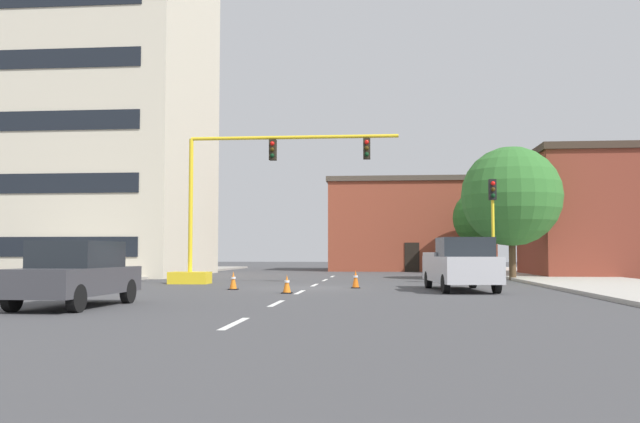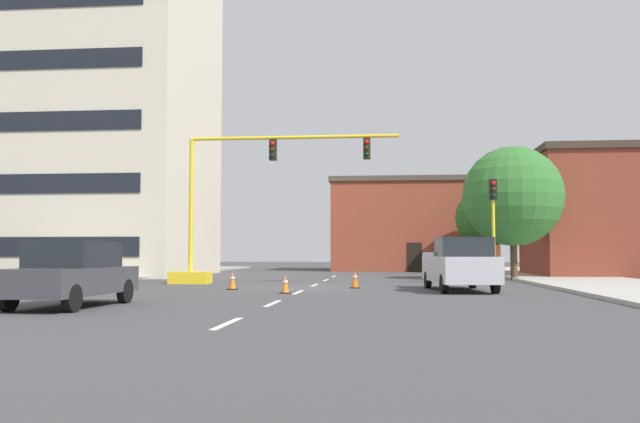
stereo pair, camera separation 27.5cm
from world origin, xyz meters
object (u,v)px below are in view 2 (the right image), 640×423
object	(u,v)px
tree_right_mid	(513,196)
sedan_dark_gray_near_left	(72,273)
traffic_light_pole_right	(493,207)
traffic_cone_roadside_c	(355,279)
tree_right_far	(485,218)
traffic_cone_roadside_b	(285,284)
traffic_signal_gantry	(221,233)
traffic_cone_roadside_a	(232,281)
pickup_truck_silver	(459,265)

from	to	relation	value
tree_right_mid	sedan_dark_gray_near_left	size ratio (longest dim) A/B	1.54
traffic_light_pole_right	traffic_cone_roadside_c	xyz separation A→B (m)	(-6.14, -4.08, -3.17)
tree_right_far	traffic_cone_roadside_b	size ratio (longest dim) A/B	9.09
tree_right_far	traffic_cone_roadside_c	world-z (taller)	tree_right_far
tree_right_mid	traffic_cone_roadside_c	bearing A→B (deg)	-131.51
tree_right_far	sedan_dark_gray_near_left	distance (m)	35.17
sedan_dark_gray_near_left	traffic_cone_roadside_c	bearing A→B (deg)	55.70
traffic_cone_roadside_b	traffic_cone_roadside_c	bearing A→B (deg)	58.98
traffic_light_pole_right	sedan_dark_gray_near_left	xyz separation A→B (m)	(-13.14, -14.34, -2.64)
traffic_signal_gantry	traffic_cone_roadside_c	xyz separation A→B (m)	(6.35, -3.27, -1.97)
traffic_light_pole_right	tree_right_mid	xyz separation A→B (m)	(1.75, 4.83, 0.87)
traffic_cone_roadside_b	traffic_cone_roadside_c	distance (m)	4.42
traffic_cone_roadside_a	traffic_cone_roadside_c	bearing A→B (deg)	18.46
traffic_signal_gantry	sedan_dark_gray_near_left	distance (m)	13.62
traffic_signal_gantry	sedan_dark_gray_near_left	xyz separation A→B (m)	(-0.65, -13.53, -1.44)
traffic_signal_gantry	tree_right_far	bearing A→B (deg)	51.20
pickup_truck_silver	traffic_cone_roadside_c	size ratio (longest dim) A/B	7.57
tree_right_far	traffic_light_pole_right	bearing A→B (deg)	-96.71
traffic_cone_roadside_a	traffic_signal_gantry	bearing A→B (deg)	109.07
traffic_signal_gantry	tree_right_mid	bearing A→B (deg)	21.62
sedan_dark_gray_near_left	traffic_signal_gantry	bearing A→B (deg)	87.26
traffic_signal_gantry	tree_right_far	xyz separation A→B (m)	(14.52, 18.06, 1.54)
traffic_signal_gantry	pickup_truck_silver	world-z (taller)	traffic_signal_gantry
traffic_light_pole_right	traffic_cone_roadside_b	world-z (taller)	traffic_light_pole_right
tree_right_mid	traffic_cone_roadside_c	size ratio (longest dim) A/B	9.57
traffic_signal_gantry	pickup_truck_silver	xyz separation A→B (m)	(10.36, -4.74, -1.36)
traffic_cone_roadside_a	traffic_cone_roadside_c	size ratio (longest dim) A/B	0.97
pickup_truck_silver	traffic_cone_roadside_a	bearing A→B (deg)	-179.38
sedan_dark_gray_near_left	traffic_cone_roadside_c	size ratio (longest dim) A/B	6.20
tree_right_mid	traffic_cone_roadside_b	bearing A→B (deg)	-128.68
tree_right_mid	traffic_cone_roadside_b	size ratio (longest dim) A/B	10.72
traffic_light_pole_right	tree_right_far	world-z (taller)	tree_right_far
traffic_cone_roadside_a	traffic_cone_roadside_b	distance (m)	3.28
sedan_dark_gray_near_left	traffic_cone_roadside_a	bearing A→B (deg)	75.09
tree_right_mid	sedan_dark_gray_near_left	distance (m)	24.53
sedan_dark_gray_near_left	traffic_light_pole_right	bearing A→B (deg)	47.50
tree_right_mid	traffic_cone_roadside_a	world-z (taller)	tree_right_mid
traffic_light_pole_right	traffic_signal_gantry	bearing A→B (deg)	-176.28
sedan_dark_gray_near_left	traffic_cone_roadside_c	distance (m)	12.43
tree_right_mid	pickup_truck_silver	world-z (taller)	tree_right_mid
sedan_dark_gray_near_left	tree_right_mid	bearing A→B (deg)	52.17
sedan_dark_gray_near_left	traffic_cone_roadside_b	world-z (taller)	sedan_dark_gray_near_left
tree_right_far	sedan_dark_gray_near_left	size ratio (longest dim) A/B	1.31
traffic_signal_gantry	tree_right_mid	size ratio (longest dim) A/B	1.50
traffic_light_pole_right	traffic_cone_roadside_c	size ratio (longest dim) A/B	6.53
tree_right_mid	traffic_cone_roadside_a	size ratio (longest dim) A/B	9.88
tree_right_mid	traffic_cone_roadside_b	world-z (taller)	tree_right_mid
tree_right_far	pickup_truck_silver	size ratio (longest dim) A/B	1.07
sedan_dark_gray_near_left	traffic_cone_roadside_b	xyz separation A→B (m)	(4.72, 6.48, -0.57)
pickup_truck_silver	traffic_cone_roadside_c	xyz separation A→B (m)	(-4.01, 1.47, -0.61)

